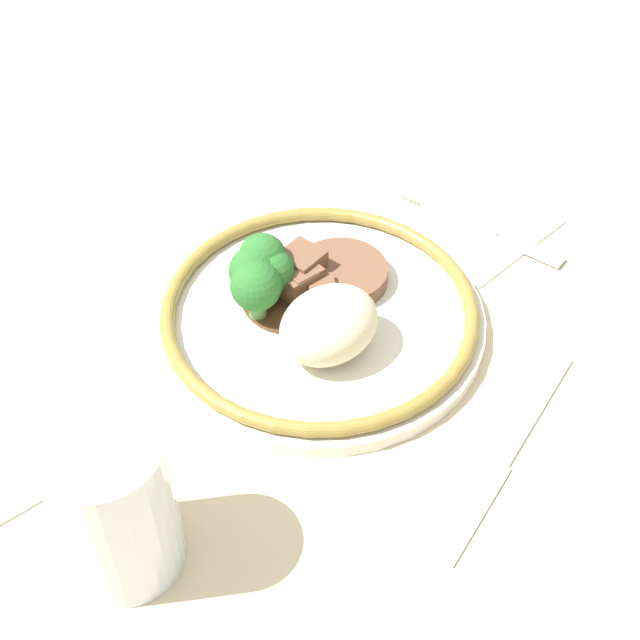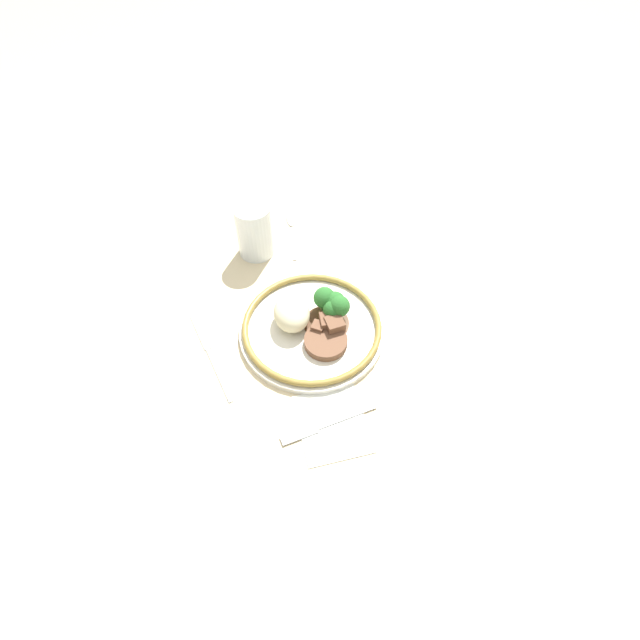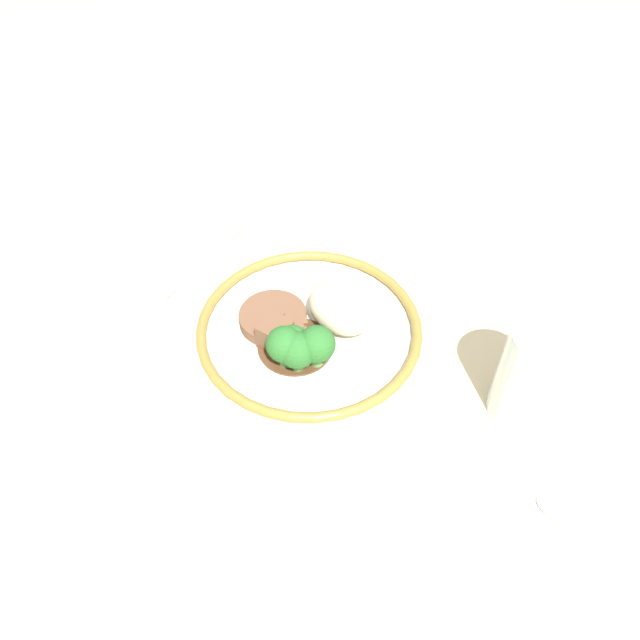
# 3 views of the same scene
# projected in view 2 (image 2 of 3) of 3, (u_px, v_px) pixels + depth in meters

# --- Properties ---
(ground_plane) EXTENTS (8.00, 8.00, 0.00)m
(ground_plane) POSITION_uv_depth(u_px,v_px,m) (311.00, 337.00, 0.98)
(ground_plane) COLOR tan
(dining_table) EXTENTS (1.60, 0.91, 0.04)m
(dining_table) POSITION_uv_depth(u_px,v_px,m) (311.00, 331.00, 0.97)
(dining_table) COLOR beige
(dining_table) RESTS_ON ground
(napkin) EXTENTS (0.14, 0.12, 0.00)m
(napkin) POSITION_uv_depth(u_px,v_px,m) (335.00, 423.00, 0.82)
(napkin) COLOR silver
(napkin) RESTS_ON dining_table
(plate) EXTENTS (0.27, 0.27, 0.07)m
(plate) POSITION_uv_depth(u_px,v_px,m) (315.00, 324.00, 0.93)
(plate) COLOR silver
(plate) RESTS_ON dining_table
(juice_glass) EXTENTS (0.08, 0.08, 0.12)m
(juice_glass) POSITION_uv_depth(u_px,v_px,m) (255.00, 232.00, 1.03)
(juice_glass) COLOR #F4AD19
(juice_glass) RESTS_ON dining_table
(fork) EXTENTS (0.05, 0.17, 0.00)m
(fork) POSITION_uv_depth(u_px,v_px,m) (320.00, 427.00, 0.82)
(fork) COLOR #B7B7BC
(fork) RESTS_ON napkin
(knife) EXTENTS (0.21, 0.07, 0.00)m
(knife) POSITION_uv_depth(u_px,v_px,m) (209.00, 352.00, 0.91)
(knife) COLOR #B7B7BC
(knife) RESTS_ON dining_table
(spoon) EXTENTS (0.16, 0.02, 0.01)m
(spoon) POSITION_uv_depth(u_px,v_px,m) (291.00, 225.00, 1.13)
(spoon) COLOR #B7B7BC
(spoon) RESTS_ON dining_table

